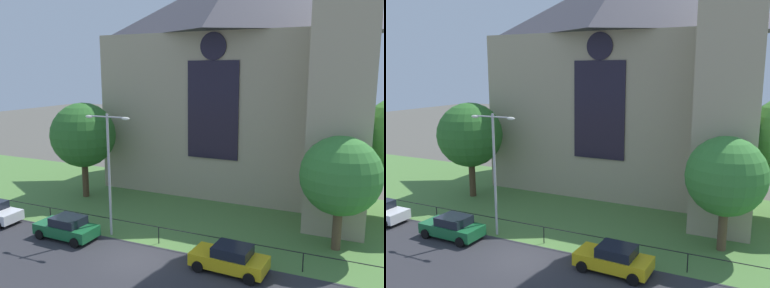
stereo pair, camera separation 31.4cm
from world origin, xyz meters
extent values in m
plane|color=#56544C|center=(0.00, 10.00, 0.00)|extent=(160.00, 160.00, 0.00)
cube|color=#2D2D33|center=(0.00, -2.00, 0.00)|extent=(120.00, 8.00, 0.01)
cube|color=#517F3D|center=(0.00, 8.00, 0.00)|extent=(120.00, 20.00, 0.01)
cube|color=tan|center=(0.23, 17.87, 7.00)|extent=(22.00, 12.00, 14.00)
pyramid|color=#47444C|center=(0.23, 17.87, 17.00)|extent=(22.00, 12.00, 6.00)
cube|color=black|center=(0.23, 11.82, 7.70)|extent=(4.40, 0.16, 8.00)
cylinder|color=black|center=(0.23, 11.82, 12.80)|extent=(2.20, 0.15, 2.20)
cube|color=tan|center=(10.23, 9.87, 9.00)|extent=(4.00, 4.00, 18.00)
cylinder|color=black|center=(0.23, 2.50, 1.10)|extent=(35.93, 0.05, 0.05)
cylinder|color=black|center=(-8.75, 2.50, 0.55)|extent=(0.07, 0.07, 1.10)
cylinder|color=black|center=(0.23, 2.50, 0.55)|extent=(0.06, 0.07, 1.10)
cylinder|color=black|center=(9.22, 2.50, 0.55)|extent=(0.07, 0.07, 1.10)
cylinder|color=#4C3823|center=(-10.35, 8.49, 1.70)|extent=(0.54, 0.54, 3.40)
sphere|color=#2D6B28|center=(-10.35, 8.49, 5.47)|extent=(5.53, 5.53, 5.53)
cylinder|color=brown|center=(10.62, 6.27, 1.44)|extent=(0.55, 0.55, 2.88)
sphere|color=#387F33|center=(10.62, 6.27, 4.69)|extent=(4.82, 4.82, 4.82)
cylinder|color=#B2B2B7|center=(-3.34, 2.40, 4.09)|extent=(0.16, 0.16, 8.18)
cylinder|color=#B2B2B7|center=(-4.04, 2.40, 7.98)|extent=(1.40, 0.10, 0.10)
cylinder|color=#B2B2B7|center=(-2.64, 2.40, 7.98)|extent=(1.40, 0.10, 0.10)
ellipsoid|color=white|center=(-4.74, 2.40, 7.93)|extent=(0.57, 0.26, 0.20)
ellipsoid|color=white|center=(-1.94, 2.40, 7.93)|extent=(0.57, 0.26, 0.20)
cylinder|color=black|center=(-11.13, 1.76, 0.32)|extent=(0.64, 0.22, 0.64)
cube|color=#196033|center=(-5.71, 0.74, 0.61)|extent=(4.24, 1.90, 0.70)
cube|color=black|center=(-5.51, 0.73, 1.23)|extent=(2.04, 1.65, 0.55)
cylinder|color=black|center=(-7.20, -0.13, 0.32)|extent=(0.64, 0.23, 0.64)
cylinder|color=black|center=(-7.16, 1.67, 0.32)|extent=(0.64, 0.23, 0.64)
cylinder|color=black|center=(-4.26, -0.20, 0.32)|extent=(0.64, 0.23, 0.64)
cylinder|color=black|center=(-4.22, 1.60, 0.32)|extent=(0.64, 0.23, 0.64)
cube|color=gold|center=(5.48, 0.95, 0.61)|extent=(4.28, 1.99, 0.70)
cube|color=black|center=(5.68, 0.94, 1.23)|extent=(2.07, 1.69, 0.55)
cylinder|color=black|center=(3.97, 0.12, 0.32)|extent=(0.65, 0.25, 0.64)
cylinder|color=black|center=(4.05, 1.92, 0.32)|extent=(0.65, 0.25, 0.64)
cylinder|color=black|center=(6.91, -0.02, 0.32)|extent=(0.65, 0.25, 0.64)
cylinder|color=black|center=(6.99, 1.78, 0.32)|extent=(0.65, 0.25, 0.64)
camera|label=1|loc=(11.97, -18.47, 10.86)|focal=37.32mm
camera|label=2|loc=(12.26, -18.34, 10.86)|focal=37.32mm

